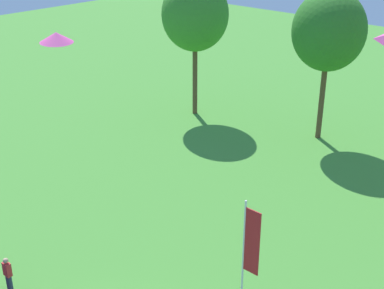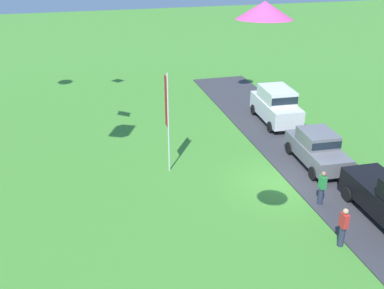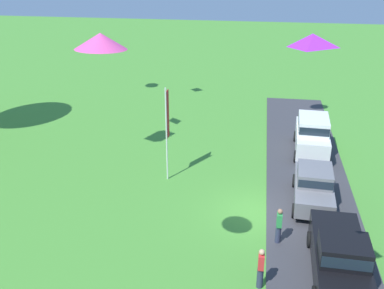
{
  "view_description": "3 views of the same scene",
  "coord_description": "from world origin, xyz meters",
  "px_view_note": "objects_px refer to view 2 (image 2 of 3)",
  "views": [
    {
      "loc": [
        12.09,
        -8.18,
        14.57
      ],
      "look_at": [
        -0.71,
        6.02,
        5.93
      ],
      "focal_mm": 50.0,
      "sensor_mm": 36.0,
      "label": 1
    },
    {
      "loc": [
        -17.49,
        9.17,
        11.07
      ],
      "look_at": [
        0.75,
        4.29,
        2.3
      ],
      "focal_mm": 42.0,
      "sensor_mm": 36.0,
      "label": 2
    },
    {
      "loc": [
        -18.64,
        0.3,
        11.78
      ],
      "look_at": [
        2.67,
        3.59,
        2.2
      ],
      "focal_mm": 42.0,
      "sensor_mm": 36.0,
      "label": 3
    }
  ],
  "objects_px": {
    "car_suv_by_flagpole": "(276,104)",
    "kite_delta_high_left": "(265,10)",
    "car_sedan_mid_row": "(317,147)",
    "flag_banner": "(167,109)",
    "person_on_lawn": "(343,227)",
    "person_beside_suv": "(322,188)"
  },
  "relations": [
    {
      "from": "flag_banner",
      "to": "kite_delta_high_left",
      "type": "xyz_separation_m",
      "value": [
        -10.07,
        -0.41,
        6.15
      ]
    },
    {
      "from": "person_on_lawn",
      "to": "flag_banner",
      "type": "bearing_deg",
      "value": 32.43
    },
    {
      "from": "flag_banner",
      "to": "kite_delta_high_left",
      "type": "distance_m",
      "value": 11.8
    },
    {
      "from": "person_on_lawn",
      "to": "person_beside_suv",
      "type": "xyz_separation_m",
      "value": [
        2.87,
        -0.72,
        0.0
      ]
    },
    {
      "from": "car_sedan_mid_row",
      "to": "person_on_lawn",
      "type": "relative_size",
      "value": 2.63
    },
    {
      "from": "car_sedan_mid_row",
      "to": "flag_banner",
      "type": "distance_m",
      "value": 8.12
    },
    {
      "from": "person_beside_suv",
      "to": "flag_banner",
      "type": "xyz_separation_m",
      "value": [
        5.24,
        5.87,
        2.42
      ]
    },
    {
      "from": "person_on_lawn",
      "to": "car_suv_by_flagpole",
      "type": "bearing_deg",
      "value": -13.08
    },
    {
      "from": "car_suv_by_flagpole",
      "to": "kite_delta_high_left",
      "type": "distance_m",
      "value": 18.33
    },
    {
      "from": "kite_delta_high_left",
      "to": "car_suv_by_flagpole",
      "type": "bearing_deg",
      "value": -27.82
    },
    {
      "from": "car_sedan_mid_row",
      "to": "flag_banner",
      "type": "height_order",
      "value": "flag_banner"
    },
    {
      "from": "car_sedan_mid_row",
      "to": "car_suv_by_flagpole",
      "type": "relative_size",
      "value": 0.96
    },
    {
      "from": "person_on_lawn",
      "to": "person_beside_suv",
      "type": "relative_size",
      "value": 1.0
    },
    {
      "from": "car_suv_by_flagpole",
      "to": "kite_delta_high_left",
      "type": "bearing_deg",
      "value": 152.18
    },
    {
      "from": "car_suv_by_flagpole",
      "to": "person_on_lawn",
      "type": "xyz_separation_m",
      "value": [
        -12.56,
        2.92,
        -0.42
      ]
    },
    {
      "from": "person_on_lawn",
      "to": "person_beside_suv",
      "type": "height_order",
      "value": "same"
    },
    {
      "from": "person_on_lawn",
      "to": "kite_delta_high_left",
      "type": "bearing_deg",
      "value": 112.48
    },
    {
      "from": "car_suv_by_flagpole",
      "to": "person_on_lawn",
      "type": "distance_m",
      "value": 12.9
    },
    {
      "from": "car_sedan_mid_row",
      "to": "car_suv_by_flagpole",
      "type": "xyz_separation_m",
      "value": [
        6.1,
        -0.44,
        0.25
      ]
    },
    {
      "from": "car_sedan_mid_row",
      "to": "car_suv_by_flagpole",
      "type": "bearing_deg",
      "value": -4.11
    },
    {
      "from": "car_suv_by_flagpole",
      "to": "person_beside_suv",
      "type": "bearing_deg",
      "value": 167.24
    },
    {
      "from": "car_suv_by_flagpole",
      "to": "flag_banner",
      "type": "distance_m",
      "value": 9.43
    }
  ]
}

